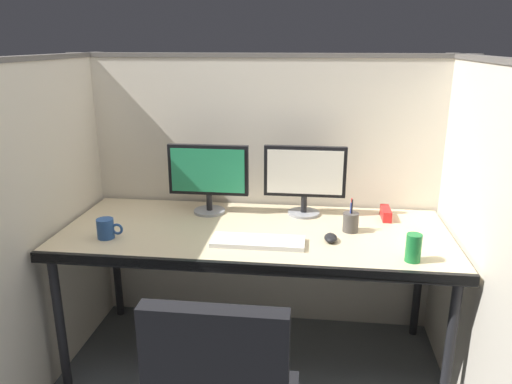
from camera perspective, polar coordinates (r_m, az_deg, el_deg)
name	(u,v)px	position (r m, az deg, el deg)	size (l,w,h in m)	color
cubicle_partition_rear	(264,194)	(2.83, 0.96, -0.18)	(2.21, 0.06, 1.57)	beige
cubicle_partition_left	(54,219)	(2.63, -22.47, -2.90)	(0.06, 1.41, 1.57)	beige
cubicle_partition_right	(471,237)	(2.42, 23.76, -4.85)	(0.06, 1.41, 1.57)	beige
desk	(254,240)	(2.44, -0.18, -5.58)	(1.90, 0.80, 0.74)	beige
monitor_left	(208,174)	(2.62, -5.56, 2.08)	(0.43, 0.17, 0.37)	gray
monitor_right	(305,176)	(2.59, 5.69, 1.89)	(0.43, 0.17, 0.37)	gray
keyboard_main	(258,242)	(2.27, 0.22, -5.79)	(0.43, 0.15, 0.02)	silver
computer_mouse	(331,238)	(2.32, 8.68, -5.29)	(0.06, 0.10, 0.04)	black
red_stapler	(386,213)	(2.66, 14.86, -2.42)	(0.04, 0.15, 0.06)	red
soda_can	(413,248)	(2.18, 17.84, -6.20)	(0.07, 0.07, 0.12)	#197233
coffee_mug	(106,229)	(2.42, -17.04, -4.09)	(0.13, 0.08, 0.09)	#264C8C
pen_cup	(351,222)	(2.44, 10.96, -3.44)	(0.08, 0.08, 0.17)	#4C4742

